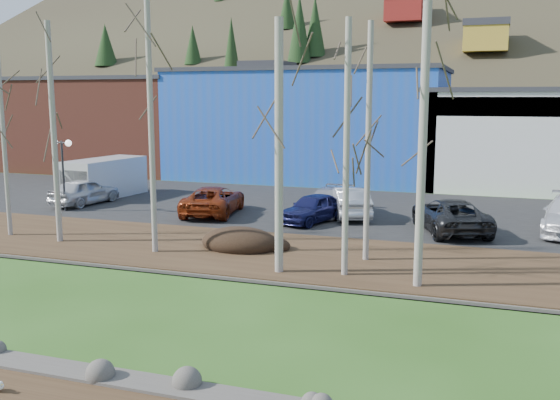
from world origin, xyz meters
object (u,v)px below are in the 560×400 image
at_px(van_grey, 103,178).
at_px(car_3, 313,208).
at_px(street_lamp, 62,155).
at_px(car_1, 213,200).
at_px(car_0, 84,191).
at_px(car_2, 328,201).
at_px(car_5, 450,215).
at_px(car_4, 349,202).

bearing_deg(van_grey, car_3, -6.01).
relative_size(street_lamp, car_3, 0.94).
relative_size(car_1, van_grey, 0.95).
relative_size(car_0, car_1, 0.84).
relative_size(car_2, car_5, 0.84).
relative_size(car_4, car_5, 0.85).
bearing_deg(car_2, van_grey, 179.09).
xyz_separation_m(car_0, van_grey, (-0.54, 2.60, 0.41)).
xyz_separation_m(car_4, car_5, (5.12, -2.06, -0.01)).
bearing_deg(street_lamp, car_1, 27.32).
distance_m(street_lamp, car_3, 13.70).
height_order(street_lamp, car_3, street_lamp).
height_order(street_lamp, car_4, street_lamp).
height_order(car_1, car_3, car_1).
xyz_separation_m(car_5, van_grey, (-20.75, 3.34, 0.40)).
bearing_deg(car_5, van_grey, -29.84).
xyz_separation_m(car_2, car_3, (-0.17, -2.35, 0.03)).
bearing_deg(car_3, car_1, -163.91).
xyz_separation_m(car_0, car_4, (15.08, 1.32, 0.02)).
xyz_separation_m(car_1, car_5, (12.00, -0.44, 0.03)).
bearing_deg(car_5, street_lamp, -16.77).
distance_m(car_3, car_5, 6.50).
height_order(car_2, car_3, car_3).
bearing_deg(van_grey, car_0, -71.34).
bearing_deg(car_1, van_grey, -27.80).
xyz_separation_m(street_lamp, car_1, (7.92, 1.81, -2.29)).
xyz_separation_m(street_lamp, car_2, (13.59, 3.78, -2.35)).
bearing_deg(car_0, car_2, -165.98).
height_order(car_0, car_5, car_5).
height_order(car_1, van_grey, van_grey).
bearing_deg(van_grey, car_5, -2.21).
relative_size(car_5, van_grey, 0.99).
height_order(car_1, car_5, car_5).
relative_size(car_3, van_grey, 0.74).
bearing_deg(car_0, street_lamp, 104.89).
height_order(car_3, van_grey, van_grey).
bearing_deg(car_3, street_lamp, -153.90).
bearing_deg(car_1, car_4, -176.21).
bearing_deg(car_1, car_2, -170.32).
bearing_deg(car_5, car_1, -22.81).
bearing_deg(car_5, car_3, -21.26).
relative_size(car_0, car_2, 0.96).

